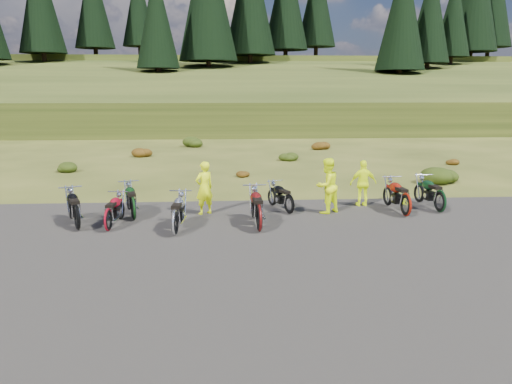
{
  "coord_description": "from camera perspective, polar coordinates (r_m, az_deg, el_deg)",
  "views": [
    {
      "loc": [
        -1.26,
        -13.94,
        4.06
      ],
      "look_at": [
        -0.28,
        0.63,
        1.04
      ],
      "focal_mm": 35.0,
      "sensor_mm": 36.0,
      "label": 1
    }
  ],
  "objects": [
    {
      "name": "conifer_21",
      "position": [
        64.96,
        -11.29,
        18.98
      ],
      "size": [
        5.28,
        5.28,
        14.0
      ],
      "color": "black",
      "rests_on": "ground"
    },
    {
      "name": "shrub_1",
      "position": [
        26.69,
        -20.92,
        2.81
      ],
      "size": [
        1.03,
        1.03,
        0.61
      ],
      "primitive_type": "ellipsoid",
      "color": "black",
      "rests_on": "ground"
    },
    {
      "name": "motorcycle_3",
      "position": [
        14.27,
        -9.2,
        -5.02
      ],
      "size": [
        0.85,
        2.13,
        1.09
      ],
      "primitive_type": null,
      "rotation": [
        0.0,
        0.0,
        1.49
      ],
      "color": "silver",
      "rests_on": "ground"
    },
    {
      "name": "conifer_26",
      "position": [
        67.41,
        16.4,
        19.17
      ],
      "size": [
        6.16,
        6.16,
        16.0
      ],
      "color": "black",
      "rests_on": "ground"
    },
    {
      "name": "motorcycle_5",
      "position": [
        16.51,
        3.8,
        -2.59
      ],
      "size": [
        1.25,
        1.95,
        0.97
      ],
      "primitive_type": null,
      "rotation": [
        0.0,
        0.0,
        1.94
      ],
      "color": "black",
      "rests_on": "ground"
    },
    {
      "name": "shrub_5",
      "position": [
        28.93,
        3.66,
        4.19
      ],
      "size": [
        1.03,
        1.03,
        0.61
      ],
      "primitive_type": "ellipsoid",
      "color": "black",
      "rests_on": "ground"
    },
    {
      "name": "shrub_7",
      "position": [
        23.39,
        20.34,
        2.09
      ],
      "size": [
        1.56,
        1.56,
        0.92
      ],
      "primitive_type": "ellipsoid",
      "color": "black",
      "rests_on": "ground"
    },
    {
      "name": "motorcycle_1",
      "position": [
        15.13,
        -16.45,
        -4.4
      ],
      "size": [
        0.79,
        1.93,
        0.99
      ],
      "primitive_type": null,
      "rotation": [
        0.0,
        0.0,
        1.48
      ],
      "color": "maroon",
      "rests_on": "ground"
    },
    {
      "name": "shrub_6",
      "position": [
        34.59,
        7.3,
        5.48
      ],
      "size": [
        1.3,
        1.3,
        0.77
      ],
      "primitive_type": "ellipsoid",
      "color": "#642B0C",
      "rests_on": "ground"
    },
    {
      "name": "conifer_28",
      "position": [
        83.09,
        21.67,
        18.29
      ],
      "size": [
        5.28,
        5.28,
        14.0
      ],
      "color": "black",
      "rests_on": "ground"
    },
    {
      "name": "conifer_20",
      "position": [
        91.01,
        -13.31,
        19.97
      ],
      "size": [
        5.72,
        5.72,
        15.0
      ],
      "color": "black",
      "rests_on": "ground"
    },
    {
      "name": "motorcycle_4",
      "position": [
        14.46,
        0.37,
        -4.64
      ],
      "size": [
        0.85,
        2.27,
        1.17
      ],
      "primitive_type": null,
      "rotation": [
        0.0,
        0.0,
        1.62
      ],
      "color": "#560E0E",
      "rests_on": "ground"
    },
    {
      "name": "motorcycle_6",
      "position": [
        16.89,
        16.67,
        -2.75
      ],
      "size": [
        0.89,
        2.21,
        1.13
      ],
      "primitive_type": null,
      "rotation": [
        0.0,
        0.0,
        1.65
      ],
      "color": "maroon",
      "rests_on": "ground"
    },
    {
      "name": "motorcycle_0",
      "position": [
        15.5,
        -19.66,
        -4.22
      ],
      "size": [
        1.49,
        2.24,
        1.11
      ],
      "primitive_type": null,
      "rotation": [
        0.0,
        0.0,
        1.98
      ],
      "color": "black",
      "rests_on": "ground"
    },
    {
      "name": "shrub_8",
      "position": [
        29.39,
        21.31,
        3.38
      ],
      "size": [
        0.77,
        0.77,
        0.45
      ],
      "primitive_type": "ellipsoid",
      "color": "#642B0C",
      "rests_on": "ground"
    },
    {
      "name": "motorcycle_2",
      "position": [
        16.19,
        -13.78,
        -3.2
      ],
      "size": [
        1.23,
        2.17,
        1.08
      ],
      "primitive_type": null,
      "rotation": [
        0.0,
        0.0,
        1.85
      ],
      "color": "black",
      "rests_on": "ground"
    },
    {
      "name": "person_middle",
      "position": [
        16.36,
        -5.93,
        0.37
      ],
      "size": [
        0.76,
        0.69,
        1.74
      ],
      "primitive_type": "imported",
      "rotation": [
        0.0,
        0.0,
        3.71
      ],
      "color": "#E9FF0D",
      "rests_on": "ground"
    },
    {
      "name": "conifer_19",
      "position": [
        86.28,
        -18.16,
        19.99
      ],
      "size": [
        6.16,
        6.16,
        16.0
      ],
      "color": "black",
      "rests_on": "ground"
    },
    {
      "name": "ground",
      "position": [
        14.57,
        1.27,
        -4.51
      ],
      "size": [
        300.0,
        300.0,
        0.0
      ],
      "primitive_type": "plane",
      "color": "#384115",
      "rests_on": "ground"
    },
    {
      "name": "conifer_27",
      "position": [
        75.18,
        19.32,
        18.7
      ],
      "size": [
        5.72,
        5.72,
        15.0
      ],
      "color": "black",
      "rests_on": "ground"
    },
    {
      "name": "person_right_a",
      "position": [
        16.58,
        8.1,
        0.62
      ],
      "size": [
        1.12,
        1.07,
        1.83
      ],
      "primitive_type": "imported",
      "rotation": [
        0.0,
        0.0,
        3.73
      ],
      "color": "#E9FF0D",
      "rests_on": "ground"
    },
    {
      "name": "shrub_3",
      "position": [
        36.08,
        -7.12,
        5.86
      ],
      "size": [
        1.56,
        1.56,
        0.92
      ],
      "primitive_type": "ellipsoid",
      "color": "black",
      "rests_on": "ground"
    },
    {
      "name": "shrub_2",
      "position": [
        31.15,
        -12.99,
        4.6
      ],
      "size": [
        1.3,
        1.3,
        0.77
      ],
      "primitive_type": "ellipsoid",
      "color": "#642B0C",
      "rests_on": "ground"
    },
    {
      "name": "shrub_4",
      "position": [
        23.47,
        -1.7,
        2.27
      ],
      "size": [
        0.77,
        0.77,
        0.45
      ],
      "primitive_type": "ellipsoid",
      "color": "#642B0C",
      "rests_on": "ground"
    },
    {
      "name": "hill_slope",
      "position": [
        64.08,
        -2.75,
        8.03
      ],
      "size": [
        300.0,
        45.97,
        9.37
      ],
      "primitive_type": null,
      "rotation": [
        0.14,
        0.0,
        0.0
      ],
      "color": "#283913",
      "rests_on": "ground"
    },
    {
      "name": "hill_plateau",
      "position": [
        124.01,
        -3.32,
        9.78
      ],
      "size": [
        300.0,
        90.0,
        9.17
      ],
      "primitive_type": "cube",
      "color": "#283913",
      "rests_on": "ground"
    },
    {
      "name": "motorcycle_7",
      "position": [
        17.78,
        20.19,
        -2.26
      ],
      "size": [
        0.93,
        2.19,
        1.11
      ],
      "primitive_type": null,
      "rotation": [
        0.0,
        0.0,
        1.68
      ],
      "color": "black",
      "rests_on": "ground"
    },
    {
      "name": "person_right_b",
      "position": [
        17.84,
        12.15,
        0.9
      ],
      "size": [
        0.97,
        0.44,
        1.61
      ],
      "primitive_type": "imported",
      "rotation": [
        0.0,
        0.0,
        3.19
      ],
      "color": "#E9FF0D",
      "rests_on": "ground"
    },
    {
      "name": "gravel_pad",
      "position": [
        12.67,
        2.08,
        -7.03
      ],
      "size": [
        20.0,
        12.0,
        0.04
      ],
      "primitive_type": "cube",
      "color": "black",
      "rests_on": "ground"
    },
    {
      "name": "conifer_25",
      "position": [
        90.61,
        6.99,
        20.87
      ],
      "size": [
        6.6,
        6.6,
        17.0
      ],
      "color": "black",
      "rests_on": "ground"
    }
  ]
}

